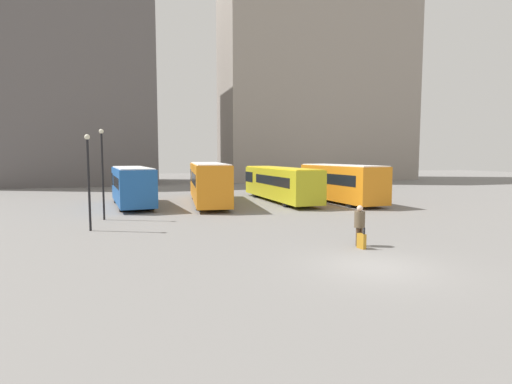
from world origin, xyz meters
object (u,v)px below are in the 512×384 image
at_px(bus_3, 340,182).
at_px(lamp_post_0, 102,167).
at_px(bus_1, 208,182).
at_px(bus_2, 279,183).
at_px(bus_0, 132,185).
at_px(lamp_post_1, 88,174).
at_px(traveler, 360,222).
at_px(suitcase, 362,241).

height_order(bus_3, lamp_post_0, lamp_post_0).
height_order(bus_1, bus_3, bus_1).
xyz_separation_m(bus_2, lamp_post_0, (-13.83, -6.56, 1.66)).
relative_size(bus_0, lamp_post_1, 1.87).
bearing_deg(bus_1, bus_3, -97.09).
relative_size(bus_0, bus_2, 0.75).
relative_size(bus_0, lamp_post_0, 1.70).
height_order(bus_3, traveler, bus_3).
bearing_deg(suitcase, lamp_post_0, 35.67).
xyz_separation_m(bus_2, suitcase, (-2.77, -17.84, -1.29)).
relative_size(bus_0, bus_1, 0.76).
bearing_deg(lamp_post_1, lamp_post_0, 83.60).
xyz_separation_m(bus_1, bus_3, (10.82, -2.39, -0.10)).
distance_m(bus_0, bus_3, 16.98).
distance_m(bus_3, traveler, 16.61).
distance_m(bus_0, bus_1, 6.00).
relative_size(bus_2, suitcase, 13.54).
relative_size(bus_1, bus_3, 1.24).
bearing_deg(lamp_post_1, bus_3, 22.52).
bearing_deg(lamp_post_0, lamp_post_1, -96.40).
xyz_separation_m(bus_3, suitcase, (-7.36, -15.44, -1.40)).
xyz_separation_m(bus_0, lamp_post_0, (-1.61, -6.56, 1.61)).
distance_m(bus_1, suitcase, 18.23).
xyz_separation_m(bus_1, lamp_post_1, (-8.01, -10.20, 1.18)).
xyz_separation_m(traveler, lamp_post_1, (-11.64, 7.15, 1.94)).
distance_m(bus_0, lamp_post_1, 10.49).
distance_m(bus_3, suitcase, 17.17).
xyz_separation_m(bus_3, lamp_post_0, (-18.42, -4.16, 1.54)).
xyz_separation_m(bus_3, traveler, (-7.18, -14.96, -0.67)).
xyz_separation_m(bus_0, lamp_post_1, (-2.01, -10.20, 1.35)).
bearing_deg(bus_2, lamp_post_1, 124.07).
bearing_deg(suitcase, bus_0, 19.15).
height_order(bus_2, lamp_post_1, lamp_post_1).
bearing_deg(lamp_post_1, traveler, -31.56).
height_order(bus_1, lamp_post_1, lamp_post_1).
relative_size(bus_2, bus_3, 1.25).
relative_size(bus_0, traveler, 5.27).
bearing_deg(lamp_post_1, bus_2, 35.62).
xyz_separation_m(lamp_post_0, lamp_post_1, (-0.41, -3.64, -0.27)).
bearing_deg(suitcase, traveler, -28.94).
bearing_deg(bus_1, lamp_post_0, 136.16).
bearing_deg(bus_2, bus_3, -119.07).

